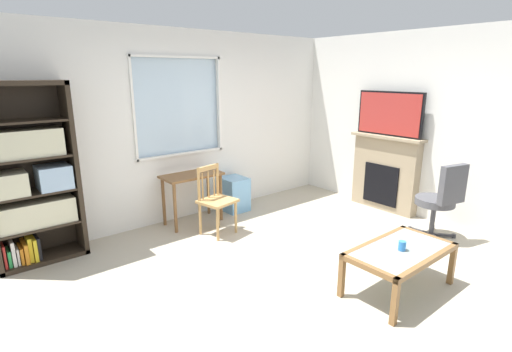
{
  "coord_description": "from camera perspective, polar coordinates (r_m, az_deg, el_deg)",
  "views": [
    {
      "loc": [
        -2.67,
        -2.55,
        2.05
      ],
      "look_at": [
        -0.04,
        0.66,
        0.94
      ],
      "focal_mm": 26.91,
      "sensor_mm": 36.0,
      "label": 1
    }
  ],
  "objects": [
    {
      "name": "wooden_chair",
      "position": [
        5.03,
        -6.03,
        -3.5
      ],
      "size": [
        0.49,
        0.48,
        0.9
      ],
      "color": "tan",
      "rests_on": "ground"
    },
    {
      "name": "tv",
      "position": [
        6.05,
        19.24,
        8.74
      ],
      "size": [
        0.06,
        1.04,
        0.65
      ],
      "color": "black",
      "rests_on": "fireplace"
    },
    {
      "name": "wall_back_with_window",
      "position": [
        5.61,
        -10.48,
        6.93
      ],
      "size": [
        5.15,
        0.15,
        2.64
      ],
      "color": "white",
      "rests_on": "ground"
    },
    {
      "name": "coffee_table",
      "position": [
        3.99,
        20.65,
        -10.86
      ],
      "size": [
        1.09,
        0.6,
        0.44
      ],
      "color": "#8C9E99",
      "rests_on": "ground"
    },
    {
      "name": "bookshelf",
      "position": [
        4.8,
        -30.46,
        -0.61
      ],
      "size": [
        0.9,
        0.38,
        1.99
      ],
      "color": "#2D2319",
      "rests_on": "ground"
    },
    {
      "name": "office_chair",
      "position": [
        5.32,
        25.84,
        -2.91
      ],
      "size": [
        0.58,
        0.6,
        1.0
      ],
      "color": "#4C4C51",
      "rests_on": "ground"
    },
    {
      "name": "wall_right",
      "position": [
        5.93,
        25.0,
        6.53
      ],
      "size": [
        0.12,
        4.84,
        2.64
      ],
      "primitive_type": "cube",
      "color": "white",
      "rests_on": "ground"
    },
    {
      "name": "desk_under_window",
      "position": [
        5.39,
        -9.49,
        -1.08
      ],
      "size": [
        0.82,
        0.43,
        0.71
      ],
      "color": "brown",
      "rests_on": "ground"
    },
    {
      "name": "plastic_drawer_unit",
      "position": [
        5.92,
        -3.29,
        -2.68
      ],
      "size": [
        0.35,
        0.4,
        0.52
      ],
      "primitive_type": "cube",
      "color": "#72ADDB",
      "rests_on": "ground"
    },
    {
      "name": "ground",
      "position": [
        4.23,
        6.29,
        -14.32
      ],
      "size": [
        6.15,
        5.64,
        0.02
      ],
      "primitive_type": "cube",
      "color": "#B2A893"
    },
    {
      "name": "sippy_cup",
      "position": [
        3.92,
        20.9,
        -9.65
      ],
      "size": [
        0.07,
        0.07,
        0.09
      ],
      "primitive_type": "cylinder",
      "color": "#337FD6",
      "rests_on": "coffee_table"
    },
    {
      "name": "fireplace",
      "position": [
        6.21,
        18.62,
        0.5
      ],
      "size": [
        0.26,
        1.14,
        1.15
      ],
      "color": "tan",
      "rests_on": "ground"
    }
  ]
}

